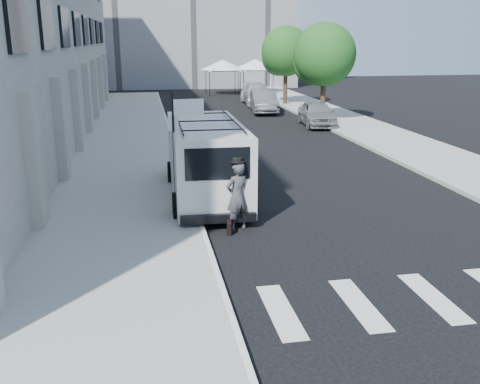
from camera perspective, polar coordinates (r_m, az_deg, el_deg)
name	(u,v)px	position (r m, az deg, el deg)	size (l,w,h in m)	color
ground	(289,250)	(13.45, 5.29, -6.14)	(120.00, 120.00, 0.00)	black
sidewalk_left	(128,138)	(28.43, -11.83, 5.62)	(4.50, 48.00, 0.15)	gray
sidewalk_right	(343,120)	(34.67, 10.94, 7.50)	(4.00, 56.00, 0.15)	gray
sign_pole	(182,126)	(15.41, -6.25, 6.96)	(1.03, 0.07, 3.50)	black
tree_near	(322,57)	(33.95, 8.76, 14.05)	(3.80, 3.83, 6.03)	black
tree_far	(284,53)	(42.57, 4.75, 14.55)	(3.80, 3.83, 6.03)	black
tent_left	(223,65)	(50.58, -1.87, 13.39)	(4.00, 4.00, 3.20)	black
tent_right	(255,64)	(51.64, 1.65, 13.45)	(4.00, 4.00, 3.20)	black
businessman	(237,196)	(14.46, -0.28, -0.45)	(0.70, 0.46, 1.91)	#3D3C3F
briefcase	(229,227)	(14.42, -1.16, -3.78)	(0.12, 0.44, 0.34)	black
suitcase	(201,210)	(15.55, -4.15, -1.93)	(0.30, 0.41, 1.02)	black
cargo_van	(206,159)	(17.43, -3.69, 3.51)	(2.46, 6.72, 2.50)	silver
parked_car_a	(317,113)	(32.58, 8.20, 8.29)	(1.77, 4.40, 1.50)	gray
parked_car_b	(264,101)	(38.28, 2.54, 9.64)	(1.66, 4.77, 1.57)	#55575D
parked_car_c	(257,95)	(43.01, 1.85, 10.35)	(2.21, 5.44, 1.58)	#ACAEB5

